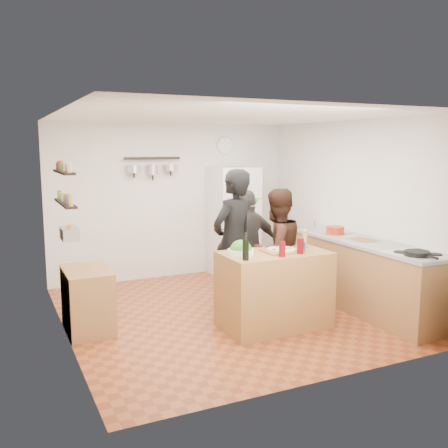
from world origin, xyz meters
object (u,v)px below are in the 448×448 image
person_back (248,247)px  prep_island (274,290)px  skillet (417,253)px  wall_clock (225,145)px  person_center (276,251)px  person_left (233,243)px  pepper_mill (305,240)px  side_table (88,300)px  salt_canister (302,247)px  salad_bowl (241,252)px  wine_bottle (246,250)px  counter_run (360,274)px  red_bowl (335,230)px  fridge (233,221)px

person_back → prep_island: bearing=81.7°
skillet → wall_clock: bearing=100.1°
person_center → person_left: bearing=-28.5°
skillet → pepper_mill: bearing=132.7°
person_left → side_table: bearing=-30.2°
salt_canister → side_table: 2.58m
salad_bowl → wine_bottle: wine_bottle is taller
person_center → wall_clock: (0.38, 2.33, 1.34)m
prep_island → pepper_mill: (0.45, 0.05, 0.55)m
salt_canister → person_left: bearing=125.9°
person_back → side_table: 2.24m
wall_clock → person_center: bearing=-99.2°
salad_bowl → counter_run: 1.90m
prep_island → wall_clock: size_ratio=4.17×
counter_run → salad_bowl: bearing=-177.1°
salad_bowl → wall_clock: bearing=68.3°
person_left → side_table: person_left is taller
salt_canister → counter_run: salt_canister is taller
pepper_mill → person_center: 0.47m
salt_canister → counter_run: bearing=13.3°
person_center → side_table: (-2.31, 0.39, -0.44)m
skillet → red_bowl: bearing=88.1°
fridge → red_bowl: bearing=-68.7°
wine_bottle → prep_island: bearing=23.7°
person_center → skillet: (1.03, -1.33, 0.14)m
counter_run → side_table: size_ratio=3.29×
prep_island → person_back: 1.05m
prep_island → counter_run: prep_island is taller
person_left → person_center: bearing=138.2°
person_center → skillet: bearing=117.5°
pepper_mill → person_back: size_ratio=0.12×
person_left → red_bowl: 1.60m
prep_island → red_bowl: size_ratio=4.95×
pepper_mill → skillet: bearing=-47.3°
prep_island → person_center: person_center is taller
red_bowl → counter_run: bearing=-84.3°
person_left → counter_run: (1.65, -0.47, -0.48)m
salad_bowl → red_bowl: (1.79, 0.59, 0.03)m
person_back → counter_run: bearing=147.7°
prep_island → fridge: bearing=74.7°
prep_island → fridge: fridge is taller
salad_bowl → salt_canister: bearing=-13.3°
pepper_mill → person_back: bearing=106.9°
wall_clock → prep_island: bearing=-103.5°
salad_bowl → person_back: bearing=57.7°
wine_bottle → wall_clock: (1.17, 2.99, 1.13)m
pepper_mill → salad_bowl: bearing=180.0°
skillet → side_table: 3.80m
person_center → side_table: 2.39m
salad_bowl → person_back: 1.11m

